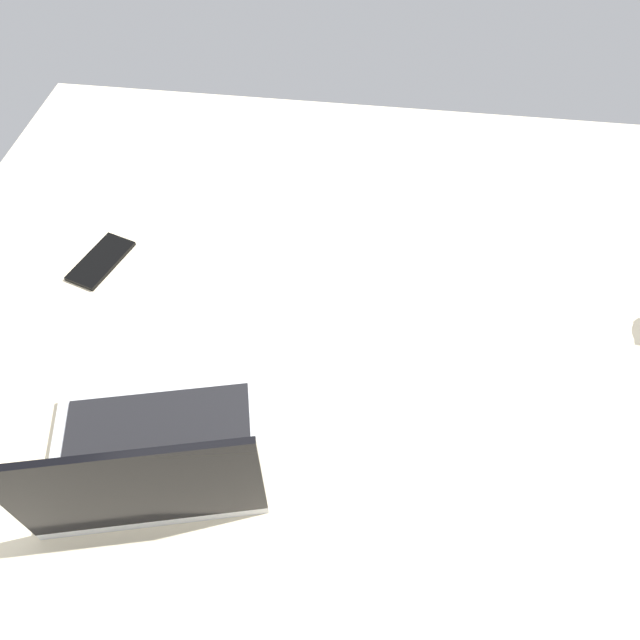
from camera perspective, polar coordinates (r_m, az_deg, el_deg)
bed_mattress at (r=118.02cm, az=4.90°, el=-2.75°), size 180.00×140.00×18.00cm
laptop at (r=94.46cm, az=-15.71°, el=-12.77°), size 37.61×30.36×23.00cm
cell_phone at (r=127.54cm, az=-20.22°, el=5.34°), size 10.74×15.41×0.80cm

